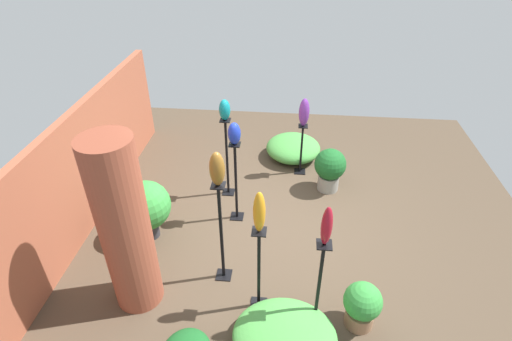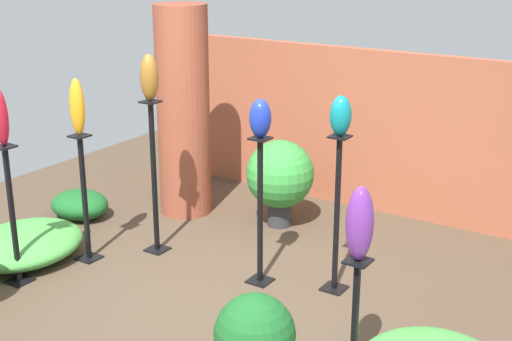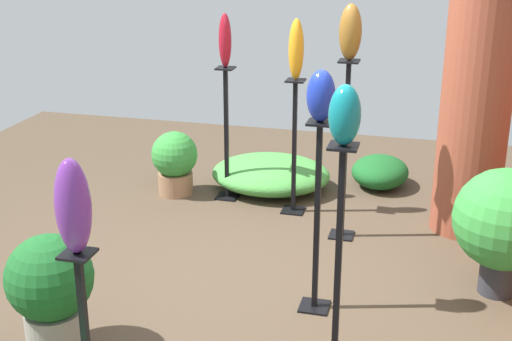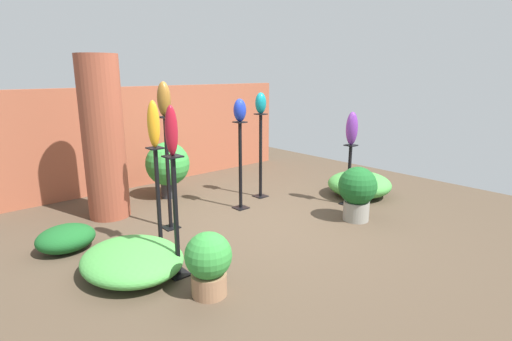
{
  "view_description": "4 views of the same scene",
  "coord_description": "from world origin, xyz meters",
  "px_view_note": "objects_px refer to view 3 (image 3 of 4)",
  "views": [
    {
      "loc": [
        -4.6,
        -0.22,
        4.13
      ],
      "look_at": [
        0.24,
        0.25,
        0.86
      ],
      "focal_mm": 28.0,
      "sensor_mm": 36.0,
      "label": 1
    },
    {
      "loc": [
        3.26,
        -4.26,
        2.91
      ],
      "look_at": [
        0.27,
        0.33,
        1.11
      ],
      "focal_mm": 50.0,
      "sensor_mm": 36.0,
      "label": 2
    },
    {
      "loc": [
        4.43,
        1.24,
        2.54
      ],
      "look_at": [
        -0.02,
        0.08,
        0.89
      ],
      "focal_mm": 50.0,
      "sensor_mm": 36.0,
      "label": 3
    },
    {
      "loc": [
        -3.5,
        -3.94,
        2.04
      ],
      "look_at": [
        0.06,
        0.06,
        0.7
      ],
      "focal_mm": 28.0,
      "sensor_mm": 36.0,
      "label": 4
    }
  ],
  "objects_px": {
    "pedestal_ruby": "(226,140)",
    "pedestal_amber": "(294,153)",
    "art_vase_teal": "(345,115)",
    "potted_plant_front_left": "(175,161)",
    "pedestal_bronze": "(345,158)",
    "art_vase_bronze": "(350,32)",
    "brick_pillar": "(476,100)",
    "potted_plant_mid_left": "(504,222)",
    "pedestal_teal": "(338,269)",
    "art_vase_violet": "(73,207)",
    "art_vase_amber": "(296,49)",
    "pedestal_cobalt": "(317,226)",
    "potted_plant_mid_right": "(51,288)",
    "art_vase_cobalt": "(321,96)",
    "art_vase_ruby": "(225,41)"
  },
  "relations": [
    {
      "from": "pedestal_ruby",
      "to": "pedestal_bronze",
      "type": "bearing_deg",
      "value": 63.51
    },
    {
      "from": "pedestal_ruby",
      "to": "potted_plant_mid_left",
      "type": "bearing_deg",
      "value": 62.3
    },
    {
      "from": "art_vase_amber",
      "to": "potted_plant_front_left",
      "type": "bearing_deg",
      "value": -97.04
    },
    {
      "from": "brick_pillar",
      "to": "potted_plant_mid_left",
      "type": "bearing_deg",
      "value": 11.21
    },
    {
      "from": "art_vase_teal",
      "to": "art_vase_bronze",
      "type": "distance_m",
      "value": 1.84
    },
    {
      "from": "art_vase_teal",
      "to": "potted_plant_front_left",
      "type": "bearing_deg",
      "value": -141.3
    },
    {
      "from": "art_vase_bronze",
      "to": "art_vase_teal",
      "type": "bearing_deg",
      "value": 6.82
    },
    {
      "from": "art_vase_teal",
      "to": "potted_plant_mid_right",
      "type": "bearing_deg",
      "value": -80.64
    },
    {
      "from": "pedestal_teal",
      "to": "potted_plant_front_left",
      "type": "relative_size",
      "value": 2.24
    },
    {
      "from": "pedestal_ruby",
      "to": "pedestal_amber",
      "type": "bearing_deg",
      "value": 75.89
    },
    {
      "from": "art_vase_violet",
      "to": "art_vase_amber",
      "type": "xyz_separation_m",
      "value": [
        -2.99,
        0.49,
        0.27
      ]
    },
    {
      "from": "pedestal_bronze",
      "to": "potted_plant_mid_left",
      "type": "xyz_separation_m",
      "value": [
        0.66,
        1.21,
        -0.14
      ]
    },
    {
      "from": "brick_pillar",
      "to": "art_vase_teal",
      "type": "distance_m",
      "value": 2.41
    },
    {
      "from": "art_vase_cobalt",
      "to": "art_vase_teal",
      "type": "relative_size",
      "value": 0.99
    },
    {
      "from": "pedestal_bronze",
      "to": "brick_pillar",
      "type": "bearing_deg",
      "value": 113.06
    },
    {
      "from": "potted_plant_mid_left",
      "to": "potted_plant_mid_right",
      "type": "bearing_deg",
      "value": -61.83
    },
    {
      "from": "art_vase_bronze",
      "to": "art_vase_amber",
      "type": "xyz_separation_m",
      "value": [
        -0.42,
        -0.5,
        -0.23
      ]
    },
    {
      "from": "brick_pillar",
      "to": "art_vase_amber",
      "type": "distance_m",
      "value": 1.53
    },
    {
      "from": "art_vase_ruby",
      "to": "potted_plant_mid_right",
      "type": "height_order",
      "value": "art_vase_ruby"
    },
    {
      "from": "art_vase_bronze",
      "to": "art_vase_violet",
      "type": "xyz_separation_m",
      "value": [
        2.58,
        -0.99,
        -0.5
      ]
    },
    {
      "from": "pedestal_cobalt",
      "to": "potted_plant_front_left",
      "type": "distance_m",
      "value": 2.45
    },
    {
      "from": "art_vase_cobalt",
      "to": "art_vase_ruby",
      "type": "height_order",
      "value": "art_vase_ruby"
    },
    {
      "from": "pedestal_cobalt",
      "to": "art_vase_ruby",
      "type": "bearing_deg",
      "value": -146.91
    },
    {
      "from": "art_vase_cobalt",
      "to": "art_vase_violet",
      "type": "xyz_separation_m",
      "value": [
        1.37,
        -0.98,
        -0.29
      ]
    },
    {
      "from": "pedestal_bronze",
      "to": "art_vase_ruby",
      "type": "xyz_separation_m",
      "value": [
        -0.59,
        -1.18,
        0.81
      ]
    },
    {
      "from": "pedestal_cobalt",
      "to": "pedestal_teal",
      "type": "relative_size",
      "value": 0.96
    },
    {
      "from": "potted_plant_front_left",
      "to": "pedestal_amber",
      "type": "bearing_deg",
      "value": 82.96
    },
    {
      "from": "potted_plant_front_left",
      "to": "brick_pillar",
      "type": "bearing_deg",
      "value": 86.95
    },
    {
      "from": "brick_pillar",
      "to": "art_vase_bronze",
      "type": "height_order",
      "value": "brick_pillar"
    },
    {
      "from": "art_vase_ruby",
      "to": "pedestal_cobalt",
      "type": "bearing_deg",
      "value": 33.09
    },
    {
      "from": "pedestal_cobalt",
      "to": "pedestal_ruby",
      "type": "xyz_separation_m",
      "value": [
        -1.79,
        -1.17,
        -0.03
      ]
    },
    {
      "from": "pedestal_bronze",
      "to": "art_vase_amber",
      "type": "bearing_deg",
      "value": -129.75
    },
    {
      "from": "pedestal_amber",
      "to": "art_vase_bronze",
      "type": "xyz_separation_m",
      "value": [
        0.42,
        0.5,
        1.15
      ]
    },
    {
      "from": "pedestal_cobalt",
      "to": "art_vase_bronze",
      "type": "relative_size",
      "value": 3.09
    },
    {
      "from": "pedestal_cobalt",
      "to": "pedestal_bronze",
      "type": "relative_size",
      "value": 0.89
    },
    {
      "from": "pedestal_bronze",
      "to": "art_vase_bronze",
      "type": "xyz_separation_m",
      "value": [
        0.0,
        0.0,
        1.01
      ]
    },
    {
      "from": "art_vase_bronze",
      "to": "art_vase_violet",
      "type": "relative_size",
      "value": 0.86
    },
    {
      "from": "pedestal_ruby",
      "to": "pedestal_bronze",
      "type": "relative_size",
      "value": 0.84
    },
    {
      "from": "art_vase_ruby",
      "to": "art_vase_bronze",
      "type": "height_order",
      "value": "art_vase_bronze"
    },
    {
      "from": "pedestal_ruby",
      "to": "art_vase_teal",
      "type": "xyz_separation_m",
      "value": [
        2.41,
        1.4,
        0.97
      ]
    },
    {
      "from": "pedestal_ruby",
      "to": "pedestal_teal",
      "type": "distance_m",
      "value": 2.79
    },
    {
      "from": "art_vase_teal",
      "to": "art_vase_ruby",
      "type": "bearing_deg",
      "value": -149.87
    },
    {
      "from": "potted_plant_front_left",
      "to": "pedestal_bronze",
      "type": "bearing_deg",
      "value": 71.56
    },
    {
      "from": "art_vase_ruby",
      "to": "art_vase_amber",
      "type": "height_order",
      "value": "same"
    },
    {
      "from": "pedestal_cobalt",
      "to": "potted_plant_mid_right",
      "type": "relative_size",
      "value": 1.74
    },
    {
      "from": "art_vase_teal",
      "to": "pedestal_ruby",
      "type": "bearing_deg",
      "value": -149.87
    },
    {
      "from": "art_vase_violet",
      "to": "potted_plant_mid_left",
      "type": "xyz_separation_m",
      "value": [
        -1.91,
        2.2,
        -0.65
      ]
    },
    {
      "from": "pedestal_amber",
      "to": "art_vase_teal",
      "type": "xyz_separation_m",
      "value": [
        2.24,
        0.72,
        0.99
      ]
    },
    {
      "from": "art_vase_teal",
      "to": "pedestal_amber",
      "type": "bearing_deg",
      "value": -162.17
    },
    {
      "from": "art_vase_bronze",
      "to": "pedestal_ruby",
      "type": "bearing_deg",
      "value": -116.49
    }
  ]
}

